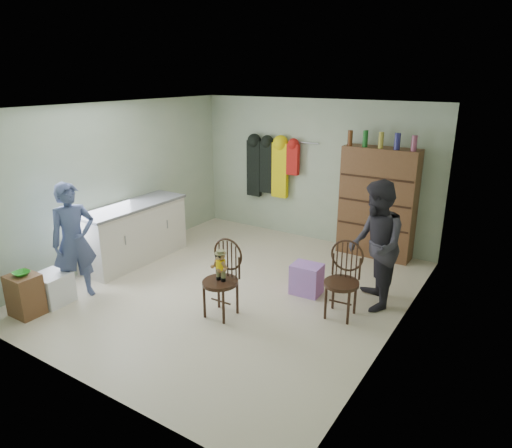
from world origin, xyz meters
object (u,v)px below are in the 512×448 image
Objects in this scene: counter at (134,232)px; dresser at (378,203)px; chair_front at (222,273)px; chair_far at (343,277)px.

counter is 3.96m from dresser.
dresser is at bearing 71.41° from chair_front.
chair_far is (1.26, 0.79, -0.05)m from chair_front.
chair_front reaches higher than counter.
chair_front is at bearing -107.76° from dresser.
counter is 2.35m from chair_front.
counter is at bearing 177.07° from chair_far.
chair_front is at bearing -16.19° from counter.
chair_front is (2.25, -0.65, 0.09)m from counter.
counter is 1.93× the size of chair_far.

